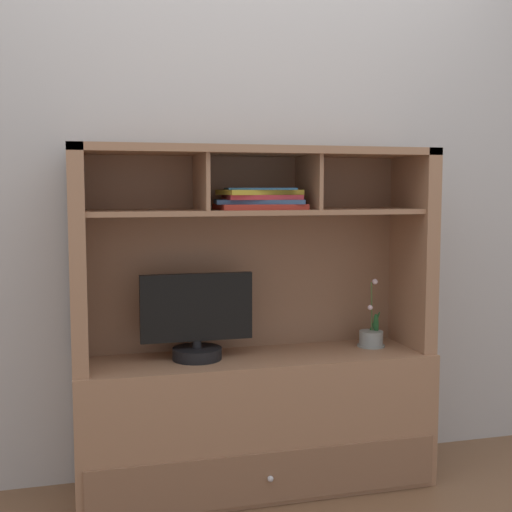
% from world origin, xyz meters
% --- Properties ---
extents(floor_plane, '(6.00, 6.00, 0.02)m').
position_xyz_m(floor_plane, '(0.00, 0.00, -0.01)').
color(floor_plane, brown).
rests_on(floor_plane, ground).
extents(back_wall, '(6.00, 0.02, 2.80)m').
position_xyz_m(back_wall, '(0.00, 0.23, 1.40)').
color(back_wall, '#B4B3B4').
rests_on(back_wall, ground).
extents(media_console, '(1.46, 0.43, 1.41)m').
position_xyz_m(media_console, '(0.00, 0.01, 0.44)').
color(media_console, '#9A6F52').
rests_on(media_console, ground).
extents(tv_monitor, '(0.45, 0.20, 0.35)m').
position_xyz_m(tv_monitor, '(-0.25, 0.00, 0.71)').
color(tv_monitor, black).
rests_on(tv_monitor, media_console).
extents(potted_orchid, '(0.12, 0.12, 0.30)m').
position_xyz_m(potted_orchid, '(0.53, 0.02, 0.60)').
color(potted_orchid, gray).
rests_on(potted_orchid, media_console).
extents(magazine_stack_left, '(0.37, 0.27, 0.09)m').
position_xyz_m(magazine_stack_left, '(0.01, -0.01, 1.20)').
color(magazine_stack_left, '#A32D21').
rests_on(magazine_stack_left, media_console).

